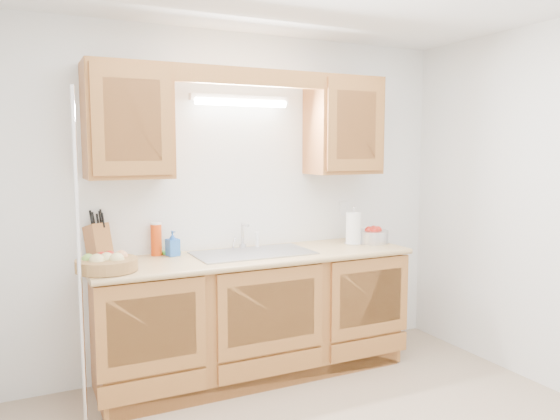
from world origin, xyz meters
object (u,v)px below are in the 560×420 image
fruit_basket (107,263)px  knife_block (98,242)px  apple_bowl (372,236)px  paper_towel (353,229)px

fruit_basket → knife_block: size_ratio=1.07×
fruit_basket → apple_bowl: bearing=3.7°
paper_towel → apple_bowl: (0.17, -0.01, -0.07)m
knife_block → apple_bowl: size_ratio=1.05×
fruit_basket → paper_towel: 1.89m
knife_block → fruit_basket: bearing=-110.8°
paper_towel → knife_block: bearing=173.5°
apple_bowl → fruit_basket: bearing=-176.3°
fruit_basket → knife_block: bearing=90.0°
knife_block → paper_towel: (1.89, -0.21, -0.00)m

